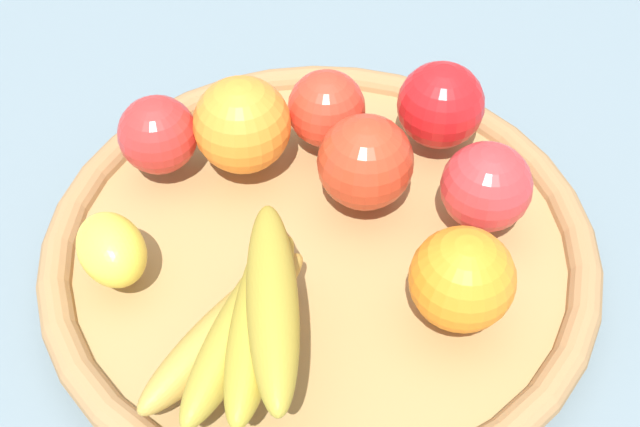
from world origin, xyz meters
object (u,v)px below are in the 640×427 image
apple_2 (365,162)px  apple_1 (486,187)px  orange_1 (462,279)px  apple_3 (158,135)px  apple_4 (326,109)px  banana_bunch (249,317)px  lemon_0 (112,250)px  apple_0 (439,104)px  orange_0 (242,125)px

apple_2 → apple_1: bearing=28.5°
apple_2 → orange_1: 0.13m
apple_2 → apple_3: (-0.15, -0.09, -0.01)m
apple_1 → apple_3: bearing=-150.3°
apple_2 → apple_4: size_ratio=1.15×
apple_2 → apple_4: apple_2 is taller
orange_1 → banana_bunch: bearing=-123.8°
apple_4 → lemon_0: 0.22m
apple_0 → orange_1: same height
apple_4 → orange_0: 0.07m
orange_0 → orange_1: size_ratio=1.09×
apple_1 → apple_4: size_ratio=1.06×
orange_0 → orange_1: orange_0 is taller
banana_bunch → apple_0: 0.26m
apple_1 → banana_bunch: bearing=-101.3°
banana_bunch → apple_0: bearing=99.4°
orange_0 → orange_1: bearing=-1.0°
apple_4 → apple_0: (0.07, 0.07, 0.00)m
apple_2 → apple_0: (-0.00, 0.10, -0.00)m
orange_0 → orange_1: 0.22m
apple_2 → orange_0: (-0.10, -0.04, 0.00)m
orange_0 → apple_3: orange_0 is taller
apple_1 → apple_0: size_ratio=0.95×
apple_2 → apple_3: size_ratio=1.17×
banana_bunch → orange_1: bearing=56.2°
apple_2 → banana_bunch: banana_bunch is taller
apple_1 → orange_0: (-0.18, -0.08, 0.01)m
apple_3 → orange_0: bearing=46.1°
apple_3 → lemon_0: size_ratio=1.00×
apple_2 → banana_bunch: bearing=-75.8°
apple_2 → orange_1: apple_2 is taller
apple_1 → apple_4: (-0.15, -0.01, -0.00)m
banana_bunch → lemon_0: (-0.13, -0.02, -0.02)m
apple_0 → banana_bunch: bearing=-80.6°
apple_2 → orange_0: orange_0 is taller
lemon_0 → apple_2: bearing=65.5°
apple_4 → orange_0: (-0.03, -0.07, 0.01)m
lemon_0 → apple_3: bearing=123.5°
orange_1 → apple_3: (-0.27, -0.05, -0.00)m
orange_0 → apple_3: size_ratio=1.23×
banana_bunch → apple_3: 0.20m
apple_0 → apple_3: bearing=-128.6°
banana_bunch → apple_0: banana_bunch is taller
lemon_0 → banana_bunch: bearing=9.3°
apple_2 → apple_4: 0.08m
apple_4 → lemon_0: apple_4 is taller
apple_1 → apple_4: bearing=-174.7°
apple_3 → orange_1: bearing=9.6°
apple_2 → banana_bunch: 0.17m
orange_1 → apple_3: bearing=-170.4°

